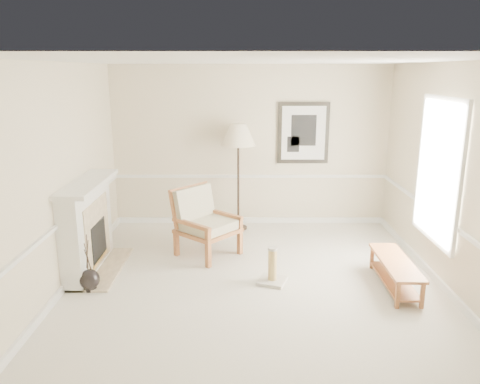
# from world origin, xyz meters

# --- Properties ---
(ground) EXTENTS (5.50, 5.50, 0.00)m
(ground) POSITION_xyz_m (0.00, 0.00, 0.00)
(ground) COLOR silver
(ground) RESTS_ON ground
(room) EXTENTS (5.04, 5.54, 2.92)m
(room) POSITION_xyz_m (0.14, 0.08, 1.87)
(room) COLOR beige
(room) RESTS_ON ground
(fireplace) EXTENTS (0.64, 1.64, 1.31)m
(fireplace) POSITION_xyz_m (-2.34, 0.60, 0.64)
(fireplace) COLOR white
(fireplace) RESTS_ON ground
(floor_vase) EXTENTS (0.27, 0.27, 0.78)m
(floor_vase) POSITION_xyz_m (-2.15, -0.07, 0.14)
(floor_vase) COLOR black
(floor_vase) RESTS_ON ground
(armchair) EXTENTS (1.15, 1.15, 1.05)m
(armchair) POSITION_xyz_m (-0.77, 1.23, 0.56)
(armchair) COLOR #975C30
(armchair) RESTS_ON ground
(floor_lamp) EXTENTS (0.70, 0.70, 1.90)m
(floor_lamp) POSITION_xyz_m (-0.22, 2.40, 1.66)
(floor_lamp) COLOR black
(floor_lamp) RESTS_ON ground
(bench) EXTENTS (0.40, 1.30, 0.37)m
(bench) POSITION_xyz_m (1.87, 0.04, 0.25)
(bench) COLOR #975C30
(bench) RESTS_ON ground
(scratching_post) EXTENTS (0.46, 0.46, 0.51)m
(scratching_post) POSITION_xyz_m (0.25, 0.16, 0.16)
(scratching_post) COLOR beige
(scratching_post) RESTS_ON ground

